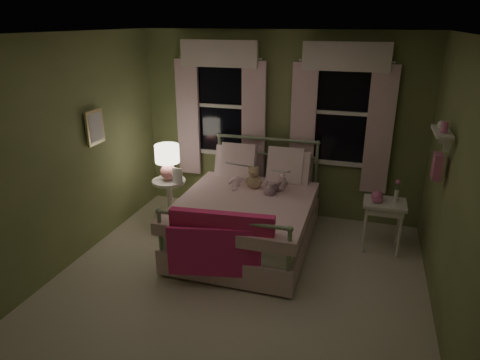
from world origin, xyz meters
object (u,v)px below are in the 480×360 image
(teddy_bear, at_px, (254,179))
(table_lamp, at_px, (167,159))
(child_left, at_px, (237,164))
(nightstand_left, at_px, (170,196))
(nightstand_right, at_px, (384,209))
(child_right, at_px, (278,166))
(bed, at_px, (248,216))

(teddy_bear, distance_m, table_lamp, 1.22)
(child_left, distance_m, teddy_bear, 0.35)
(child_left, height_order, nightstand_left, child_left)
(nightstand_left, xyz_separation_m, nightstand_right, (2.84, 0.09, 0.13))
(child_right, height_order, nightstand_left, child_right)
(nightstand_left, bearing_deg, teddy_bear, 0.48)
(bed, relative_size, child_left, 2.90)
(nightstand_right, bearing_deg, nightstand_left, -178.17)
(child_left, height_order, teddy_bear, child_left)
(child_right, bearing_deg, child_left, 8.54)
(teddy_bear, bearing_deg, table_lamp, -179.52)
(table_lamp, height_order, nightstand_right, table_lamp)
(bed, bearing_deg, table_lamp, 168.17)
(child_right, xyz_separation_m, nightstand_right, (1.35, -0.08, -0.39))
(bed, distance_m, nightstand_right, 1.67)
(child_right, height_order, table_lamp, child_right)
(nightstand_left, bearing_deg, nightstand_right, 1.83)
(child_left, bearing_deg, bed, 113.51)
(child_left, distance_m, nightstand_left, 1.07)
(nightstand_left, bearing_deg, child_right, 6.46)
(child_right, relative_size, nightstand_left, 1.15)
(bed, xyz_separation_m, table_lamp, (-1.21, 0.25, 0.57))
(child_left, bearing_deg, nightstand_left, 0.20)
(bed, distance_m, child_left, 0.74)
(child_right, relative_size, teddy_bear, 2.35)
(child_left, distance_m, nightstand_right, 1.94)
(child_right, bearing_deg, nightstand_right, -174.77)
(nightstand_left, distance_m, table_lamp, 0.54)
(nightstand_left, bearing_deg, table_lamp, 0.00)
(child_left, relative_size, nightstand_left, 1.08)
(child_right, relative_size, table_lamp, 1.52)
(bed, bearing_deg, child_left, 123.60)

